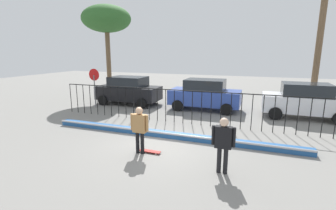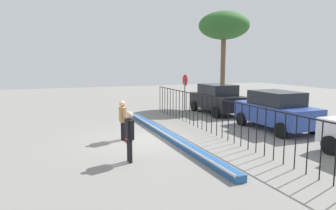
{
  "view_description": "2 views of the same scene",
  "coord_description": "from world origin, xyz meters",
  "px_view_note": "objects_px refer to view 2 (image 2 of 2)",
  "views": [
    {
      "loc": [
        3.4,
        -8.07,
        3.54
      ],
      "look_at": [
        0.04,
        1.03,
        1.42
      ],
      "focal_mm": 26.02,
      "sensor_mm": 36.0,
      "label": 1
    },
    {
      "loc": [
        12.05,
        -3.6,
        3.25
      ],
      "look_at": [
        0.15,
        1.09,
        1.48
      ],
      "focal_mm": 32.29,
      "sensor_mm": 36.0,
      "label": 2
    }
  ],
  "objects_px": {
    "parked_car_black": "(217,99)",
    "skateboarder": "(123,117)",
    "parked_car_blue": "(276,110)",
    "camera_operator": "(129,132)",
    "stop_sign": "(185,88)",
    "skateboard": "(128,140)",
    "palm_tree_short": "(224,26)"
  },
  "relations": [
    {
      "from": "parked_car_black",
      "to": "parked_car_blue",
      "type": "distance_m",
      "value": 5.27
    },
    {
      "from": "skateboard",
      "to": "parked_car_black",
      "type": "distance_m",
      "value": 8.68
    },
    {
      "from": "skateboarder",
      "to": "parked_car_black",
      "type": "distance_m",
      "value": 8.59
    },
    {
      "from": "skateboard",
      "to": "palm_tree_short",
      "type": "relative_size",
      "value": 0.11
    },
    {
      "from": "parked_car_black",
      "to": "skateboarder",
      "type": "bearing_deg",
      "value": -61.37
    },
    {
      "from": "skateboarder",
      "to": "skateboard",
      "type": "relative_size",
      "value": 2.11
    },
    {
      "from": "skateboarder",
      "to": "camera_operator",
      "type": "distance_m",
      "value": 2.98
    },
    {
      "from": "skateboarder",
      "to": "parked_car_black",
      "type": "relative_size",
      "value": 0.39
    },
    {
      "from": "camera_operator",
      "to": "stop_sign",
      "type": "bearing_deg",
      "value": -19.8
    },
    {
      "from": "skateboard",
      "to": "stop_sign",
      "type": "distance_m",
      "value": 8.61
    },
    {
      "from": "skateboard",
      "to": "parked_car_blue",
      "type": "relative_size",
      "value": 0.19
    },
    {
      "from": "skateboard",
      "to": "parked_car_black",
      "type": "xyz_separation_m",
      "value": [
        -4.84,
        7.15,
        0.91
      ]
    },
    {
      "from": "parked_car_blue",
      "to": "camera_operator",
      "type": "bearing_deg",
      "value": -74.35
    },
    {
      "from": "stop_sign",
      "to": "skateboarder",
      "type": "bearing_deg",
      "value": -43.06
    },
    {
      "from": "parked_car_black",
      "to": "parked_car_blue",
      "type": "bearing_deg",
      "value": -1.41
    },
    {
      "from": "parked_car_blue",
      "to": "palm_tree_short",
      "type": "xyz_separation_m",
      "value": [
        -8.23,
        2.03,
        4.99
      ]
    },
    {
      "from": "camera_operator",
      "to": "parked_car_blue",
      "type": "distance_m",
      "value": 8.22
    },
    {
      "from": "skateboarder",
      "to": "parked_car_black",
      "type": "bearing_deg",
      "value": 96.46
    },
    {
      "from": "skateboard",
      "to": "palm_tree_short",
      "type": "distance_m",
      "value": 13.53
    },
    {
      "from": "skateboarder",
      "to": "parked_car_black",
      "type": "xyz_separation_m",
      "value": [
        -4.53,
        7.3,
        -0.04
      ]
    },
    {
      "from": "skateboarder",
      "to": "parked_car_blue",
      "type": "distance_m",
      "value": 7.5
    },
    {
      "from": "palm_tree_short",
      "to": "parked_car_blue",
      "type": "bearing_deg",
      "value": -13.89
    },
    {
      "from": "parked_car_black",
      "to": "stop_sign",
      "type": "xyz_separation_m",
      "value": [
        -1.57,
        -1.61,
        0.64
      ]
    },
    {
      "from": "skateboard",
      "to": "parked_car_blue",
      "type": "bearing_deg",
      "value": 77.79
    },
    {
      "from": "skateboard",
      "to": "parked_car_blue",
      "type": "xyz_separation_m",
      "value": [
        0.43,
        7.31,
        0.91
      ]
    },
    {
      "from": "skateboard",
      "to": "parked_car_blue",
      "type": "height_order",
      "value": "parked_car_blue"
    },
    {
      "from": "camera_operator",
      "to": "parked_car_black",
      "type": "bearing_deg",
      "value": -31.65
    },
    {
      "from": "skateboarder",
      "to": "palm_tree_short",
      "type": "height_order",
      "value": "palm_tree_short"
    },
    {
      "from": "parked_car_black",
      "to": "parked_car_blue",
      "type": "height_order",
      "value": "same"
    },
    {
      "from": "parked_car_black",
      "to": "parked_car_blue",
      "type": "xyz_separation_m",
      "value": [
        5.26,
        0.16,
        0.0
      ]
    },
    {
      "from": "skateboarder",
      "to": "parked_car_black",
      "type": "height_order",
      "value": "parked_car_black"
    },
    {
      "from": "camera_operator",
      "to": "parked_car_blue",
      "type": "xyz_separation_m",
      "value": [
        -2.21,
        7.92,
        -0.05
      ]
    }
  ]
}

